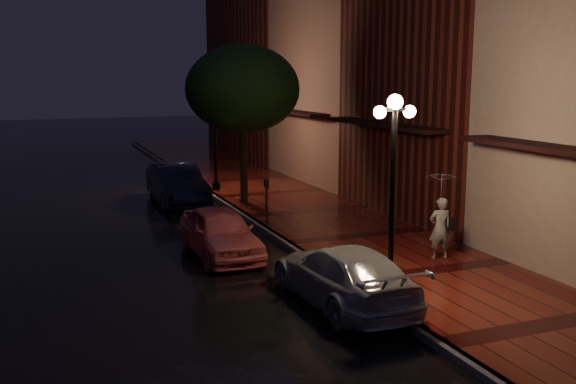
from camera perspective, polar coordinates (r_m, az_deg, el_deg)
name	(u,v)px	position (r m, az deg, el deg)	size (l,w,h in m)	color
ground	(289,247)	(18.34, 0.05, -4.95)	(120.00, 120.00, 0.00)	black
sidewalk	(359,238)	(19.23, 6.30, -4.05)	(4.50, 60.00, 0.15)	#4C0E0D
curb	(289,245)	(18.32, 0.05, -4.72)	(0.25, 60.00, 0.15)	#595451
storefront_mid	(459,55)	(22.88, 14.96, 11.67)	(5.00, 8.00, 11.00)	#511914
storefront_far	(350,83)	(29.70, 5.55, 9.65)	(5.00, 8.00, 9.00)	#8C5951
storefront_extra	(274,72)	(38.87, -1.28, 10.59)	(5.00, 12.00, 10.00)	#511914
streetlamp_near	(393,184)	(13.53, 9.29, 0.69)	(0.96, 0.36, 4.31)	black
streetlamp_far	(215,131)	(26.44, -6.50, 5.43)	(0.96, 0.36, 4.31)	black
street_tree	(243,92)	(23.54, -4.02, 8.88)	(4.16, 4.16, 5.80)	black
pink_car	(220,232)	(17.42, -6.03, -3.57)	(1.57, 3.91, 1.33)	#CC5457
navy_car	(177,184)	(24.77, -9.85, 0.71)	(1.60, 4.58, 1.51)	black
silver_car	(343,275)	(13.84, 4.90, -7.36)	(1.79, 4.39, 1.28)	#A2A1A8
woman_with_umbrella	(441,202)	(16.83, 13.48, -0.88)	(0.94, 0.96, 2.26)	white
parking_meter	(266,198)	(20.22, -1.93, -0.50)	(0.16, 0.13, 1.46)	black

